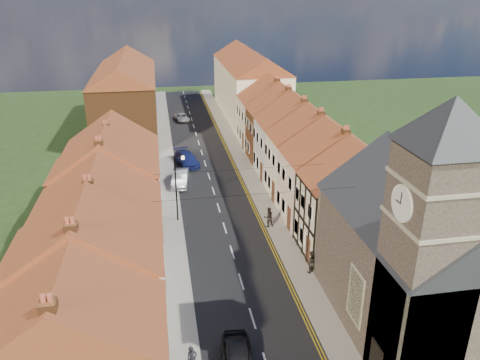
# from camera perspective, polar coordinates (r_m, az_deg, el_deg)

# --- Properties ---
(road) EXTENTS (7.00, 90.00, 0.02)m
(road) POSITION_cam_1_polar(r_m,az_deg,el_deg) (51.18, -3.81, 0.47)
(road) COLOR black
(road) RESTS_ON ground
(pavement_left) EXTENTS (1.80, 90.00, 0.12)m
(pavement_left) POSITION_cam_1_polar(r_m,az_deg,el_deg) (50.93, -8.73, 0.19)
(pavement_left) COLOR #9D968E
(pavement_left) RESTS_ON ground
(pavement_right) EXTENTS (1.80, 90.00, 0.12)m
(pavement_right) POSITION_cam_1_polar(r_m,az_deg,el_deg) (51.77, 1.04, 0.84)
(pavement_right) COLOR #9D968E
(pavement_right) RESTS_ON ground
(church) EXTENTS (11.25, 14.25, 15.20)m
(church) POSITION_cam_1_polar(r_m,az_deg,el_deg) (28.32, 21.87, -7.39)
(church) COLOR #372E26
(church) RESTS_ON ground
(cottage_r_tudor) EXTENTS (8.30, 5.20, 9.00)m
(cottage_r_tudor) POSITION_cam_1_polar(r_m,az_deg,el_deg) (36.21, 13.98, -2.22)
(cottage_r_tudor) COLOR white
(cottage_r_tudor) RESTS_ON ground
(cottage_r_white_near) EXTENTS (8.30, 6.00, 9.00)m
(cottage_r_white_near) POSITION_cam_1_polar(r_m,az_deg,el_deg) (40.79, 11.07, 0.92)
(cottage_r_white_near) COLOR beige
(cottage_r_white_near) RESTS_ON ground
(cottage_r_cream_mid) EXTENTS (8.30, 5.20, 9.00)m
(cottage_r_cream_mid) POSITION_cam_1_polar(r_m,az_deg,el_deg) (45.53, 8.72, 3.40)
(cottage_r_cream_mid) COLOR white
(cottage_r_cream_mid) RESTS_ON ground
(cottage_r_pink) EXTENTS (8.30, 6.00, 9.00)m
(cottage_r_pink) POSITION_cam_1_polar(r_m,az_deg,el_deg) (50.42, 6.81, 5.40)
(cottage_r_pink) COLOR white
(cottage_r_pink) RESTS_ON ground
(cottage_r_white_far) EXTENTS (8.30, 5.20, 9.00)m
(cottage_r_white_far) POSITION_cam_1_polar(r_m,az_deg,el_deg) (55.39, 5.23, 7.04)
(cottage_r_white_far) COLOR brown
(cottage_r_white_far) RESTS_ON ground
(cottage_r_cream_far) EXTENTS (8.30, 6.00, 9.00)m
(cottage_r_cream_far) POSITION_cam_1_polar(r_m,az_deg,el_deg) (60.44, 3.91, 8.40)
(cottage_r_cream_far) COLOR white
(cottage_r_cream_far) RESTS_ON ground
(cottage_l_brick_near) EXTENTS (8.30, 5.70, 8.80)m
(cottage_l_brick_near) POSITION_cam_1_polar(r_m,az_deg,el_deg) (22.96, -19.68, -19.41)
(cottage_l_brick_near) COLOR brown
(cottage_l_brick_near) RESTS_ON ground
(cottage_l_cream) EXTENTS (8.30, 6.30, 9.10)m
(cottage_l_cream) POSITION_cam_1_polar(r_m,az_deg,el_deg) (27.44, -17.96, -11.14)
(cottage_l_cream) COLOR white
(cottage_l_cream) RESTS_ON ground
(cottage_l_white) EXTENTS (8.30, 6.90, 8.80)m
(cottage_l_white) POSITION_cam_1_polar(r_m,az_deg,el_deg) (33.00, -16.65, -5.25)
(cottage_l_white) COLOR white
(cottage_l_white) RESTS_ON ground
(cottage_l_brick_mid) EXTENTS (8.30, 5.70, 9.10)m
(cottage_l_brick_mid) POSITION_cam_1_polar(r_m,az_deg,el_deg) (38.43, -15.82, -0.84)
(cottage_l_brick_mid) COLOR brown
(cottage_l_brick_mid) RESTS_ON ground
(cottage_l_pink) EXTENTS (8.30, 6.30, 8.80)m
(cottage_l_pink) POSITION_cam_1_polar(r_m,az_deg,el_deg) (43.86, -15.19, 1.95)
(cottage_l_pink) COLOR beige
(cottage_l_pink) RESTS_ON ground
(block_right_far) EXTENTS (8.30, 24.20, 10.50)m
(block_right_far) POSITION_cam_1_polar(r_m,az_deg,el_deg) (74.86, 1.11, 11.86)
(block_right_far) COLOR white
(block_right_far) RESTS_ON ground
(block_left_far) EXTENTS (8.30, 24.20, 10.50)m
(block_left_far) POSITION_cam_1_polar(r_m,az_deg,el_deg) (68.75, -13.71, 10.26)
(block_left_far) COLOR brown
(block_left_far) RESTS_ON ground
(lamppost) EXTENTS (0.88, 0.15, 6.00)m
(lamppost) POSITION_cam_1_polar(r_m,az_deg,el_deg) (40.37, -7.70, -0.52)
(lamppost) COLOR black
(lamppost) RESTS_ON pavement_left
(car_mid) EXTENTS (2.16, 4.66, 1.48)m
(car_mid) POSITION_cam_1_polar(r_m,az_deg,el_deg) (49.07, -7.30, 0.24)
(car_mid) COLOR #A8ACB0
(car_mid) RESTS_ON ground
(car_far) EXTENTS (3.11, 5.27, 1.43)m
(car_far) POSITION_cam_1_polar(r_m,az_deg,el_deg) (54.50, -6.50, 2.57)
(car_far) COLOR navy
(car_far) RESTS_ON ground
(car_distant) EXTENTS (2.33, 4.11, 1.08)m
(car_distant) POSITION_cam_1_polar(r_m,az_deg,el_deg) (72.95, -7.10, 7.57)
(car_distant) COLOR silver
(car_distant) RESTS_ON ground
(pedestrian_left) EXTENTS (0.66, 0.52, 1.59)m
(pedestrian_left) POSITION_cam_1_polar(r_m,az_deg,el_deg) (26.73, -5.87, -20.88)
(pedestrian_left) COLOR #232228
(pedestrian_left) RESTS_ON pavement_left
(pedestrian_right) EXTENTS (0.90, 0.73, 1.73)m
(pedestrian_right) POSITION_cam_1_polar(r_m,az_deg,el_deg) (34.33, 8.64, -9.85)
(pedestrian_right) COLOR black
(pedestrian_right) RESTS_ON pavement_right
(pedestrian_right_b) EXTENTS (0.96, 0.79, 1.79)m
(pedestrian_right_b) POSITION_cam_1_polar(r_m,az_deg,el_deg) (40.07, 3.49, -4.52)
(pedestrian_right_b) COLOR black
(pedestrian_right_b) RESTS_ON pavement_right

